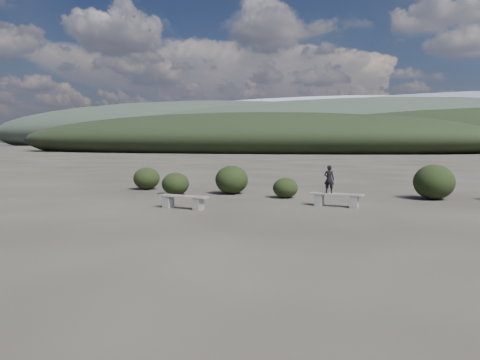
% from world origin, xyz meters
% --- Properties ---
extents(ground, '(1200.00, 1200.00, 0.00)m').
position_xyz_m(ground, '(0.00, 0.00, 0.00)').
color(ground, '#2E2A24').
rests_on(ground, ground).
extents(bench_left, '(1.91, 0.75, 0.47)m').
position_xyz_m(bench_left, '(-2.58, 4.00, 0.28)').
color(bench_left, slate).
rests_on(bench_left, ground).
extents(bench_right, '(1.96, 0.74, 0.48)m').
position_xyz_m(bench_right, '(2.52, 6.00, 0.29)').
color(bench_right, slate).
rests_on(bench_right, ground).
extents(seated_person, '(0.39, 0.28, 1.01)m').
position_xyz_m(seated_person, '(2.25, 6.05, 0.99)').
color(seated_person, black).
rests_on(seated_person, bench_right).
extents(shrub_a, '(1.20, 1.20, 0.99)m').
position_xyz_m(shrub_a, '(-4.56, 7.87, 0.49)').
color(shrub_a, black).
rests_on(shrub_a, ground).
extents(shrub_b, '(1.47, 1.47, 1.26)m').
position_xyz_m(shrub_b, '(-2.30, 8.94, 0.63)').
color(shrub_b, black).
rests_on(shrub_b, ground).
extents(shrub_c, '(1.04, 1.04, 0.83)m').
position_xyz_m(shrub_c, '(0.29, 8.08, 0.42)').
color(shrub_c, black).
rests_on(shrub_c, ground).
extents(shrub_d, '(1.62, 1.62, 1.42)m').
position_xyz_m(shrub_d, '(6.16, 9.24, 0.71)').
color(shrub_d, black).
rests_on(shrub_d, ground).
extents(shrub_f, '(1.28, 1.28, 1.08)m').
position_xyz_m(shrub_f, '(-6.87, 9.66, 0.54)').
color(shrub_f, black).
rests_on(shrub_f, ground).
extents(mountain_ridges, '(500.00, 400.00, 56.00)m').
position_xyz_m(mountain_ridges, '(-7.48, 339.06, 10.84)').
color(mountain_ridges, black).
rests_on(mountain_ridges, ground).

